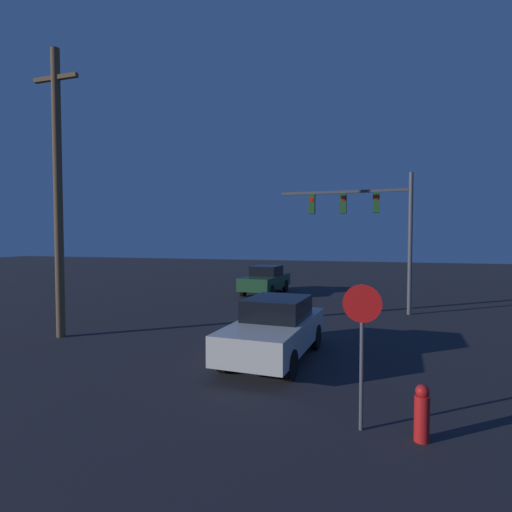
% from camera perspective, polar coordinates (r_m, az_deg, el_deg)
% --- Properties ---
extents(car_near, '(2.02, 4.65, 1.66)m').
position_cam_1_polar(car_near, '(11.02, 2.77, -10.29)').
color(car_near, beige).
rests_on(car_near, ground_plane).
extents(car_far, '(2.02, 4.66, 1.66)m').
position_cam_1_polar(car_far, '(23.79, 1.37, -3.40)').
color(car_far, '#1E4728').
rests_on(car_far, ground_plane).
extents(traffic_signal_mast, '(5.76, 0.30, 6.11)m').
position_cam_1_polar(traffic_signal_mast, '(18.37, 15.90, 5.35)').
color(traffic_signal_mast, '#4C4C51').
rests_on(traffic_signal_mast, ground_plane).
extents(stop_sign, '(0.65, 0.07, 2.51)m').
position_cam_1_polar(stop_sign, '(7.10, 14.90, -10.22)').
color(stop_sign, '#4C4C51').
rests_on(stop_sign, ground_plane).
extents(utility_pole, '(1.70, 0.28, 9.45)m').
position_cam_1_polar(utility_pole, '(14.80, -26.44, 8.47)').
color(utility_pole, brown).
rests_on(utility_pole, ground_plane).
extents(fire_hydrant, '(0.24, 0.24, 0.93)m').
position_cam_1_polar(fire_hydrant, '(7.41, 22.62, -20.03)').
color(fire_hydrant, red).
rests_on(fire_hydrant, ground_plane).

